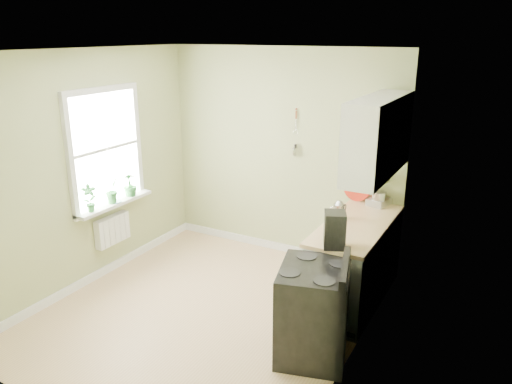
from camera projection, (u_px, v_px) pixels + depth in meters
The scene contains 21 objects.
floor at pixel (207, 312), 5.36m from camera, with size 3.20×3.60×0.02m, color tan.
ceiling at pixel (198, 49), 4.53m from camera, with size 3.20×3.60×0.02m, color white.
wall_back at pixel (282, 154), 6.46m from camera, with size 3.20×0.02×2.70m, color #B1B97E.
wall_left at pixel (86, 171), 5.68m from camera, with size 0.02×3.60×2.70m, color #B1B97E.
wall_right at pixel (360, 219), 4.21m from camera, with size 0.02×3.60×2.70m, color #B1B97E.
base_cabinets at pixel (355, 264), 5.47m from camera, with size 0.60×1.60×0.87m, color white.
countertop at pixel (357, 225), 5.34m from camera, with size 0.64×1.60×0.04m, color beige.
upper_cabinets at pixel (379, 136), 5.06m from camera, with size 0.35×1.40×0.80m, color white.
window at pixel (105, 149), 5.86m from camera, with size 0.06×1.14×1.44m.
window_sill at pixel (115, 203), 6.03m from camera, with size 0.18×1.14×0.04m, color white.
radiator at pixel (112, 230), 6.10m from camera, with size 0.12×0.50×0.35m, color white.
wall_utensils at pixel (296, 140), 6.28m from camera, with size 0.02×0.14×0.58m.
stove at pixel (314, 311), 4.52m from camera, with size 0.79×0.85×0.99m.
stand_mixer at pixel (381, 190), 5.87m from camera, with size 0.27×0.37×0.41m.
kettle at pixel (339, 209), 5.44m from camera, with size 0.20×0.12×0.21m.
coffee_maker at pixel (334, 231), 4.70m from camera, with size 0.27×0.28×0.35m.
red_tray at pixel (357, 187), 5.99m from camera, with size 0.35×0.35×0.02m, color #AE2413.
jar at pixel (330, 222), 5.25m from camera, with size 0.07×0.07×0.08m.
plant_a at pixel (89, 198), 5.64m from camera, with size 0.17×0.12×0.33m, color #246329.
plant_b at pixel (112, 190), 5.95m from camera, with size 0.18×0.14×0.32m, color #246329.
plant_c at pixel (130, 185), 6.21m from camera, with size 0.17×0.17×0.30m, color #246329.
Camera 1 is at (2.72, -3.88, 2.86)m, focal length 35.00 mm.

